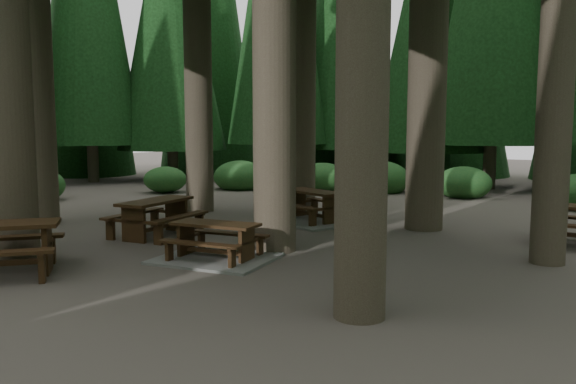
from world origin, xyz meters
The scene contains 5 objects.
ground centered at (0.00, 0.00, 0.00)m, with size 80.00×80.00×0.00m, color #574D47.
picnic_table_a centered at (0.39, -1.10, 0.23)m, with size 2.32×2.03×0.70m.
picnic_table_b centered at (-2.26, -0.06, 0.55)m, with size 1.83×2.13×0.83m.
picnic_table_c centered at (-0.38, 3.66, 0.28)m, with size 2.94×2.70×0.81m.
shrub_ring centered at (0.70, 0.75, 0.40)m, with size 23.86×24.64×1.49m.
Camera 1 is at (7.08, -8.78, 2.37)m, focal length 35.00 mm.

